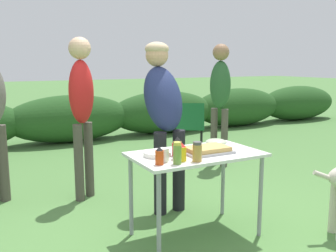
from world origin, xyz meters
name	(u,v)px	position (x,y,z in m)	size (l,w,h in m)	color
ground_plane	(195,235)	(0.00, 0.00, 0.00)	(60.00, 60.00, 0.00)	#4C7A3D
shrub_hedge	(70,119)	(0.00, 4.46, 0.45)	(14.40, 0.90, 0.90)	#234C1E
folding_table	(196,162)	(0.00, 0.00, 0.66)	(1.10, 0.64, 0.74)	silver
food_tray	(207,150)	(0.08, -0.04, 0.77)	(0.41, 0.27, 0.06)	#9E9EA3
plate_stack	(157,154)	(-0.34, 0.06, 0.76)	(0.23, 0.23, 0.04)	white
mixing_bowl	(216,142)	(0.33, 0.17, 0.77)	(0.20, 0.20, 0.06)	#ADBC99
paper_cup_stack	(164,155)	(-0.37, -0.12, 0.79)	(0.08, 0.08, 0.11)	white
bbq_sauce_bottle	(177,148)	(-0.24, -0.10, 0.83)	(0.07, 0.07, 0.18)	#562314
hot_sauce_bottle	(159,156)	(-0.44, -0.18, 0.81)	(0.06, 0.06, 0.14)	#CC4214
spice_jar	(197,152)	(-0.14, -0.24, 0.82)	(0.07, 0.07, 0.16)	#B2893D
mustard_bottle	(182,152)	(-0.24, -0.17, 0.81)	(0.07, 0.07, 0.14)	yellow
relish_jar	(177,153)	(-0.31, -0.23, 0.82)	(0.06, 0.06, 0.17)	olive
ketchup_bottle	(176,148)	(-0.19, 0.00, 0.80)	(0.07, 0.07, 0.13)	red
standing_person_in_red_jacket	(164,107)	(0.05, 0.69, 1.06)	(0.42, 0.53, 1.70)	black
standing_person_in_olive_jacket	(220,91)	(1.51, 1.75, 1.09)	(0.34, 0.38, 1.76)	#4C473D
standing_person_in_navy_coat	(82,100)	(-0.60, 1.36, 1.10)	(0.39, 0.36, 1.76)	#4C473D
camp_chair_green_behind_table	(190,124)	(1.63, 2.77, 0.47)	(0.70, 0.74, 0.83)	#19602D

